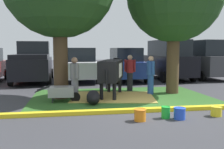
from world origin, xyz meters
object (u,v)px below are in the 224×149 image
at_px(person_handler, 75,78).
at_px(suv_black, 168,60).
at_px(bucket_green, 166,112).
at_px(sedan_silver, 80,65).
at_px(cow_holstein, 112,70).
at_px(bucket_blue, 180,113).
at_px(bucket_orange, 140,115).
at_px(person_visitor_far, 151,74).
at_px(pickup_truck_black, 33,63).
at_px(sedan_blue, 126,65).
at_px(calf_lying, 93,97).
at_px(suv_dark_grey, 203,59).
at_px(bucket_yellow, 216,111).
at_px(wheelbarrow, 62,92).
at_px(person_visitor_near, 130,72).

xyz_separation_m(person_handler, suv_black, (6.07, 6.08, 0.39)).
xyz_separation_m(bucket_green, sedan_silver, (-2.04, 8.85, 0.81)).
bearing_deg(cow_holstein, bucket_blue, -70.82).
height_order(person_handler, bucket_orange, person_handler).
relative_size(person_visitor_far, pickup_truck_black, 0.30).
relative_size(bucket_blue, sedan_blue, 0.08).
relative_size(pickup_truck_black, sedan_blue, 1.23).
bearing_deg(sedan_blue, calf_lying, -111.95).
xyz_separation_m(bucket_blue, sedan_silver, (-2.38, 9.01, 0.82)).
distance_m(bucket_orange, sedan_blue, 8.99).
height_order(bucket_green, sedan_silver, sedan_silver).
distance_m(sedan_silver, suv_dark_grey, 8.17).
xyz_separation_m(person_handler, pickup_truck_black, (-2.37, 6.36, 0.23)).
distance_m(bucket_blue, sedan_blue, 8.88).
xyz_separation_m(bucket_yellow, pickup_truck_black, (-6.37, 9.15, 0.97)).
bearing_deg(bucket_orange, person_visitor_far, 68.15).
distance_m(bucket_yellow, pickup_truck_black, 11.19).
distance_m(bucket_orange, pickup_truck_black, 10.16).
bearing_deg(suv_dark_grey, suv_black, -175.89).
bearing_deg(sedan_blue, pickup_truck_black, 175.38).
distance_m(wheelbarrow, bucket_green, 3.96).
distance_m(bucket_orange, bucket_blue, 1.13).
bearing_deg(pickup_truck_black, person_handler, -69.59).
bearing_deg(suv_dark_grey, pickup_truck_black, 179.52).
bearing_deg(calf_lying, bucket_blue, -47.61).
height_order(calf_lying, sedan_silver, sedan_silver).
bearing_deg(wheelbarrow, suv_black, 43.56).
height_order(calf_lying, bucket_blue, calf_lying).
height_order(sedan_silver, suv_dark_grey, suv_dark_grey).
xyz_separation_m(cow_holstein, sedan_silver, (-1.08, 5.29, -0.09)).
distance_m(bucket_green, sedan_silver, 9.12).
height_order(cow_holstein, calf_lying, cow_holstein).
height_order(person_handler, bucket_yellow, person_handler).
xyz_separation_m(sedan_silver, suv_dark_grey, (8.16, 0.18, 0.29)).
bearing_deg(wheelbarrow, sedan_blue, 58.51).
height_order(calf_lying, suv_dark_grey, suv_dark_grey).
distance_m(sedan_blue, suv_dark_grey, 5.39).
relative_size(bucket_blue, bucket_yellow, 1.03).
height_order(sedan_silver, suv_black, suv_black).
distance_m(wheelbarrow, bucket_yellow, 5.21).
distance_m(person_handler, bucket_yellow, 4.93).
bearing_deg(bucket_green, person_visitor_near, 88.96).
height_order(bucket_orange, sedan_blue, sedan_blue).
bearing_deg(person_visitor_far, bucket_green, -101.49).
bearing_deg(person_visitor_far, suv_black, 61.20).
relative_size(person_handler, person_visitor_far, 0.99).
height_order(wheelbarrow, bucket_orange, wheelbarrow).
xyz_separation_m(cow_holstein, bucket_blue, (1.30, -3.72, -0.91)).
bearing_deg(sedan_blue, person_visitor_near, -99.64).
bearing_deg(bucket_yellow, sedan_blue, 95.06).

